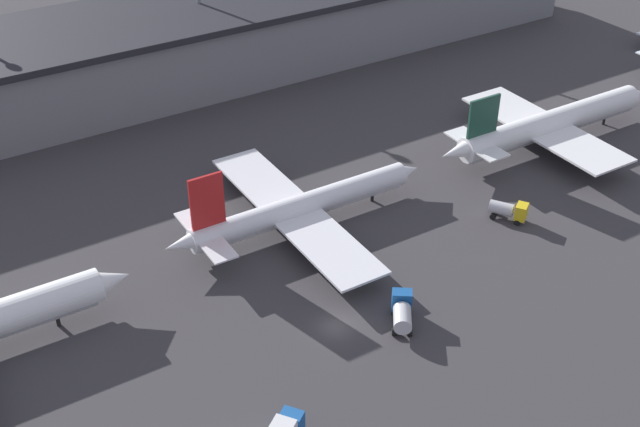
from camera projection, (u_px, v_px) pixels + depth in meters
name	position (u px, v px, depth m)	size (l,w,h in m)	color
ground	(336.00, 326.00, 96.22)	(600.00, 600.00, 0.00)	#383538
terminal_building	(109.00, 60.00, 145.54)	(200.95, 28.50, 14.02)	slate
airplane_2	(299.00, 208.00, 112.26)	(40.79, 37.25, 12.51)	silver
airplane_3	(550.00, 124.00, 131.98)	(45.50, 30.93, 12.25)	white
service_vehicle_0	(402.00, 312.00, 95.69)	(5.10, 5.86, 3.38)	#195199
service_vehicle_2	(509.00, 210.00, 114.36)	(4.53, 5.53, 2.97)	gold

